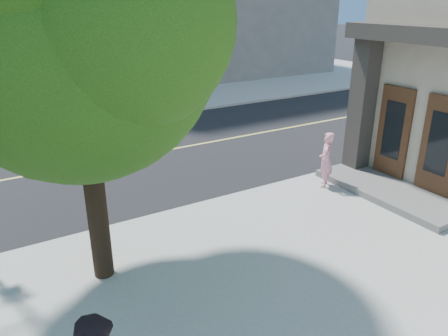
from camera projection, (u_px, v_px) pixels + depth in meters
ground at (4, 257)px, 8.98m from camera, size 140.00×140.00×0.00m
sidewalk_ne at (169, 69)px, 32.58m from camera, size 29.00×25.00×0.12m
man_on_phone at (326, 160)px, 11.85m from camera, size 0.67×0.65×1.55m
street_tree at (80, 3)px, 6.56m from camera, size 5.64×5.12×7.48m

